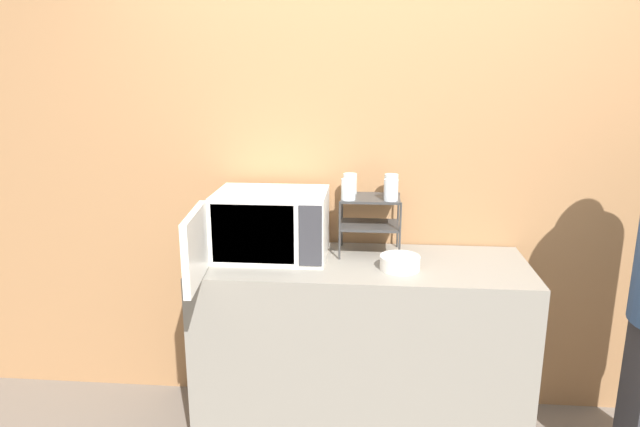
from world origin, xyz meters
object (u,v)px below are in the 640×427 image
(glass_front_left, at_px, (348,189))
(glass_front_right, at_px, (391,190))
(glass_back_right, at_px, (391,184))
(microwave, at_px, (268,225))
(dish_rack, at_px, (370,213))
(glass_back_left, at_px, (350,184))
(bowl, at_px, (400,263))

(glass_front_left, height_order, glass_front_right, same)
(glass_front_left, relative_size, glass_back_right, 1.00)
(microwave, distance_m, glass_front_right, 0.60)
(dish_rack, height_order, glass_front_right, glass_front_right)
(microwave, relative_size, glass_back_left, 7.80)
(microwave, bearing_deg, glass_back_right, 15.79)
(glass_front_right, distance_m, bowl, 0.34)
(dish_rack, xyz_separation_m, glass_back_right, (0.10, 0.06, 0.13))
(dish_rack, bearing_deg, glass_front_left, -146.41)
(dish_rack, height_order, glass_back_left, glass_back_left)
(glass_front_right, relative_size, glass_back_left, 1.00)
(dish_rack, xyz_separation_m, glass_back_left, (-0.10, 0.06, 0.13))
(glass_back_left, bearing_deg, microwave, -156.39)
(glass_back_right, height_order, bowl, glass_back_right)
(dish_rack, height_order, glass_back_right, glass_back_right)
(microwave, bearing_deg, glass_front_right, 3.63)
(glass_front_left, bearing_deg, glass_back_right, 32.82)
(glass_front_right, distance_m, glass_back_left, 0.24)
(glass_back_right, relative_size, glass_front_right, 1.00)
(dish_rack, relative_size, glass_back_left, 2.92)
(dish_rack, relative_size, glass_front_left, 2.92)
(microwave, relative_size, glass_back_right, 7.80)
(glass_back_right, xyz_separation_m, bowl, (0.04, -0.28, -0.30))
(dish_rack, xyz_separation_m, glass_front_left, (-0.10, -0.07, 0.13))
(microwave, relative_size, glass_front_left, 7.80)
(microwave, xyz_separation_m, glass_back_right, (0.58, 0.16, 0.17))
(bowl, bearing_deg, glass_back_right, 98.00)
(dish_rack, xyz_separation_m, glass_front_right, (0.09, -0.07, 0.13))
(microwave, height_order, glass_front_right, glass_front_right)
(glass_front_right, height_order, bowl, glass_front_right)
(glass_back_right, height_order, glass_front_right, same)
(glass_back_left, bearing_deg, glass_front_left, -91.19)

